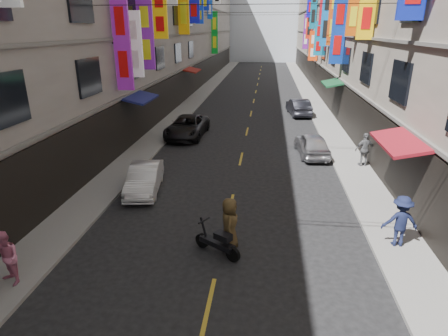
% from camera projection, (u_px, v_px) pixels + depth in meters
% --- Properties ---
extents(sidewalk_left, '(2.00, 90.00, 0.12)m').
position_uv_depth(sidewalk_left, '(196.00, 99.00, 38.53)').
color(sidewalk_left, slate).
rests_on(sidewalk_left, ground).
extents(sidewalk_right, '(2.00, 90.00, 0.12)m').
position_uv_depth(sidewalk_right, '(314.00, 102.00, 37.25)').
color(sidewalk_right, slate).
rests_on(sidewalk_right, ground).
extents(building_row_left, '(10.14, 90.00, 19.00)m').
position_uv_depth(building_row_left, '(132.00, 0.00, 35.87)').
color(building_row_left, gray).
rests_on(building_row_left, ground).
extents(haze_block, '(18.00, 8.00, 22.00)m').
position_uv_depth(haze_block, '(265.00, 8.00, 80.56)').
color(haze_block, silver).
rests_on(haze_block, ground).
extents(street_awnings, '(13.99, 35.20, 0.41)m').
position_uv_depth(street_awnings, '(223.00, 99.00, 22.11)').
color(street_awnings, '#134824').
rests_on(street_awnings, ground).
extents(lane_markings, '(0.12, 80.20, 0.01)m').
position_uv_depth(lane_markings, '(253.00, 107.00, 35.12)').
color(lane_markings, gold).
rests_on(lane_markings, ground).
extents(scooter_crossing, '(1.59, 1.06, 1.14)m').
position_uv_depth(scooter_crossing, '(218.00, 243.00, 12.09)').
color(scooter_crossing, black).
rests_on(scooter_crossing, ground).
extents(scooter_far_right, '(0.79, 1.74, 1.14)m').
position_uv_depth(scooter_far_right, '(314.00, 150.00, 21.27)').
color(scooter_far_right, black).
rests_on(scooter_far_right, ground).
extents(car_left_mid, '(1.82, 3.84, 1.22)m').
position_uv_depth(car_left_mid, '(144.00, 179.00, 16.78)').
color(car_left_mid, silver).
rests_on(car_left_mid, ground).
extents(car_left_far, '(2.50, 5.07, 1.38)m').
position_uv_depth(car_left_far, '(187.00, 127.00, 25.27)').
color(car_left_far, black).
rests_on(car_left_far, ground).
extents(car_right_mid, '(1.95, 4.05, 1.33)m').
position_uv_depth(car_right_mid, '(312.00, 144.00, 21.52)').
color(car_right_mid, '#AFAEB3').
rests_on(car_right_mid, ground).
extents(car_right_far, '(2.01, 4.37, 1.39)m').
position_uv_depth(car_right_far, '(298.00, 107.00, 31.61)').
color(car_right_far, '#25252C').
rests_on(car_right_far, ground).
extents(pedestrian_lfar, '(0.96, 0.87, 1.63)m').
position_uv_depth(pedestrian_lfar, '(6.00, 259.00, 10.38)').
color(pedestrian_lfar, '#D57193').
rests_on(pedestrian_lfar, sidewalk_left).
extents(pedestrian_rnear, '(1.16, 0.62, 1.77)m').
position_uv_depth(pedestrian_rnear, '(400.00, 221.00, 12.26)').
color(pedestrian_rnear, '#141A39').
rests_on(pedestrian_rnear, sidewalk_right).
extents(pedestrian_rfar, '(1.15, 0.82, 1.77)m').
position_uv_depth(pedestrian_rfar, '(365.00, 150.00, 19.47)').
color(pedestrian_rfar, '#5F5F61').
rests_on(pedestrian_rfar, sidewalk_right).
extents(pedestrian_crossing, '(0.67, 0.94, 1.84)m').
position_uv_depth(pedestrian_crossing, '(230.00, 224.00, 12.23)').
color(pedestrian_crossing, '#4D3B1E').
rests_on(pedestrian_crossing, ground).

